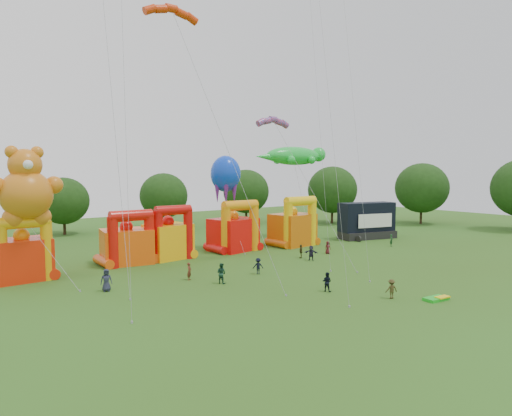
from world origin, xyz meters
TOP-DOWN VIEW (x-y plane):
  - ground at (0.00, 0.00)m, footprint 160.00×160.00m
  - tree_ring at (-1.16, 0.60)m, footprint 121.74×123.82m
  - bouncy_castle_0 at (-18.86, 27.49)m, footprint 4.88×3.98m
  - bouncy_castle_1 at (-8.39, 29.03)m, footprint 5.71×4.86m
  - bouncy_castle_2 at (-3.52, 28.97)m, footprint 5.20×4.41m
  - bouncy_castle_3 at (5.41, 28.90)m, footprint 6.18×5.36m
  - bouncy_castle_4 at (14.07, 27.52)m, footprint 5.93×5.00m
  - stage_trailer at (26.92, 25.85)m, footprint 8.96×5.09m
  - teddy_bear_kite at (-17.95, 25.18)m, footprint 6.32×8.52m
  - gecko_kite at (17.75, 30.49)m, footprint 13.19×9.18m
  - octopus_kite at (5.11, 30.09)m, footprint 3.82×6.63m
  - parafoil_kites at (-4.19, 15.78)m, footprint 22.62×16.23m
  - diamond_kites at (0.14, 12.14)m, footprint 24.37×15.84m
  - folded_kite_bundle at (5.85, 1.25)m, footprint 2.09×1.25m
  - spectator_0 at (-13.98, 19.18)m, footprint 1.06×0.84m
  - spectator_1 at (-6.52, 18.58)m, footprint 0.70×0.68m
  - spectator_2 at (-4.82, 15.76)m, footprint 1.00×1.10m
  - spectator_3 at (-0.00, 16.70)m, footprint 1.18×1.04m
  - spectator_4 at (8.84, 20.31)m, footprint 0.87×0.97m
  - spectator_5 at (8.85, 18.62)m, footprint 1.37×1.51m
  - spectator_6 at (13.20, 20.31)m, footprint 0.87×0.70m
  - spectator_7 at (23.95, 19.18)m, footprint 0.70×0.68m
  - spectator_8 at (0.84, 8.22)m, footprint 0.89×0.97m
  - spectator_9 at (3.37, 3.64)m, footprint 1.14×0.89m

SIDE VIEW (x-z plane):
  - ground at x=0.00m, z-range 0.00..0.00m
  - folded_kite_bundle at x=5.85m, z-range -0.02..0.29m
  - spectator_6 at x=13.20m, z-range 0.00..1.55m
  - spectator_9 at x=3.37m, z-range 0.00..1.55m
  - spectator_4 at x=8.84m, z-range 0.00..1.58m
  - spectator_3 at x=0.00m, z-range 0.00..1.59m
  - spectator_1 at x=-6.52m, z-range 0.00..1.62m
  - spectator_7 at x=23.95m, z-range 0.00..1.62m
  - spectator_8 at x=0.84m, z-range 0.00..1.62m
  - spectator_5 at x=8.85m, z-range 0.00..1.67m
  - spectator_2 at x=-4.82m, z-range 0.00..1.84m
  - spectator_0 at x=-13.98m, z-range 0.00..1.89m
  - bouncy_castle_1 at x=-8.39m, z-range -0.71..5.22m
  - bouncy_castle_0 at x=-18.86m, z-range -0.71..5.30m
  - bouncy_castle_2 at x=-3.52m, z-range -0.73..5.46m
  - bouncy_castle_3 at x=5.41m, z-range -0.78..5.64m
  - bouncy_castle_4 at x=14.07m, z-range -0.81..5.86m
  - stage_trailer at x=26.92m, z-range -0.10..5.28m
  - teddy_bear_kite at x=-17.95m, z-range -0.26..12.10m
  - tree_ring at x=-1.16m, z-range 0.22..12.30m
  - gecko_kite at x=17.75m, z-range 0.86..14.56m
  - octopus_kite at x=5.11m, z-range 2.27..14.31m
  - parafoil_kites at x=-4.19m, z-range -4.22..28.14m
  - diamond_kites at x=0.14m, z-range -1.72..31.82m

